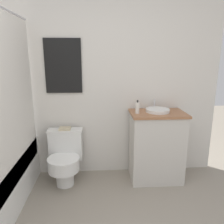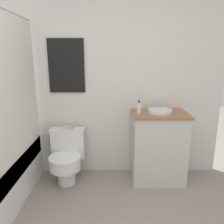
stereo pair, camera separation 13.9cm
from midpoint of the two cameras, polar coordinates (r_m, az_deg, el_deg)
name	(u,v)px [view 1 (the left image)]	position (r m, az deg, el deg)	size (l,w,h in m)	color
wall_back	(85,81)	(2.84, -8.57, 7.95)	(3.47, 0.07, 2.50)	silver
toilet	(65,157)	(2.86, -13.60, -11.31)	(0.44, 0.51, 0.66)	white
vanity	(156,146)	(2.86, 10.09, -8.81)	(0.67, 0.45, 0.90)	beige
sink	(158,110)	(2.73, 10.40, 0.44)	(0.29, 0.33, 0.13)	white
soap_bottle	(137,108)	(2.61, 5.14, 1.12)	(0.05, 0.05, 0.16)	silver
book_on_tank	(65,129)	(2.84, -13.58, -4.24)	(0.14, 0.13, 0.02)	beige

